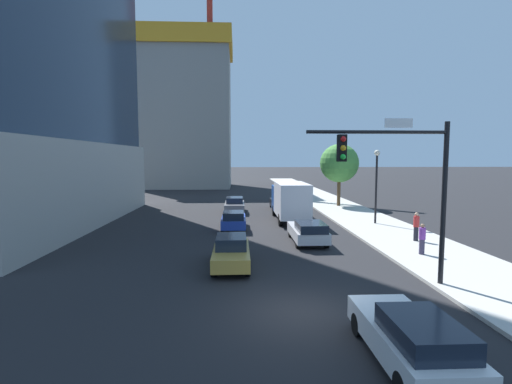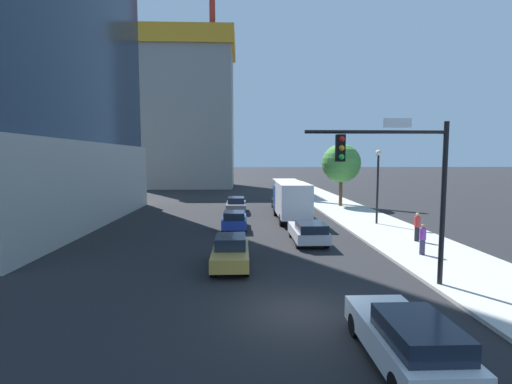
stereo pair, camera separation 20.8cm
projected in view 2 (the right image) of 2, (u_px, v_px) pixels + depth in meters
The scene contains 15 objects.
ground_plane at pixel (298, 312), 12.86m from camera, with size 400.00×400.00×0.00m, color black.
sidewalk at pixel (359, 217), 33.08m from camera, with size 5.43×120.00×0.15m, color #B2AFA8.
construction_building at pixel (188, 105), 66.71m from camera, with size 21.28×18.28×32.96m.
traffic_light_pole at pixel (400, 172), 14.77m from camera, with size 5.68×0.48×6.63m.
street_lamp at pixel (378, 175), 28.95m from camera, with size 0.44×0.44×5.70m.
street_tree at pixel (341, 163), 39.74m from camera, with size 4.07×4.07×6.56m.
car_silver at pixel (308, 231), 23.12m from camera, with size 1.92×4.60×1.42m.
car_blue at pixel (234, 220), 27.61m from camera, with size 1.76×4.11×1.40m.
car_gold at pixel (231, 251), 18.17m from camera, with size 1.73×4.53×1.49m.
car_white at pixel (407, 339), 9.37m from camera, with size 1.78×4.50×1.49m.
car_gray at pixel (236, 205), 36.12m from camera, with size 1.84×4.40×1.48m.
car_black at pixel (282, 202), 38.40m from camera, with size 1.86×4.16×1.44m.
box_truck at pixel (291, 199), 31.11m from camera, with size 2.38×7.56×3.23m.
pedestrian_purple_shirt at pixel (423, 239), 19.80m from camera, with size 0.34×0.34×1.63m.
pedestrian_red_shirt at pixel (417, 227), 23.01m from camera, with size 0.34×0.34×1.76m.
Camera 2 is at (-1.93, -12.37, 5.25)m, focal length 26.42 mm.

